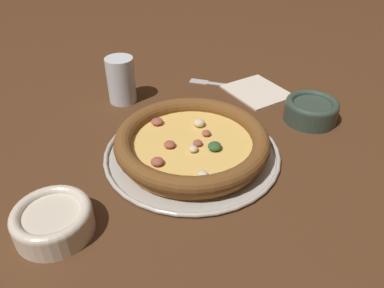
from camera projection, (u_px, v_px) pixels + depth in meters
ground_plane at (192, 155)px, 0.70m from camera, size 3.00×3.00×0.00m
pizza_tray at (192, 153)px, 0.70m from camera, size 0.33×0.33×0.01m
pizza at (192, 142)px, 0.68m from camera, size 0.28×0.28×0.04m
bowl_near at (53, 220)px, 0.53m from camera, size 0.11×0.11×0.04m
bowl_far at (311, 110)px, 0.78m from camera, size 0.11×0.11×0.05m
drinking_cup at (121, 80)px, 0.84m from camera, size 0.06×0.06×0.10m
napkin at (257, 91)px, 0.90m from camera, size 0.16×0.17×0.01m
fork at (220, 84)px, 0.93m from camera, size 0.09×0.17×0.00m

